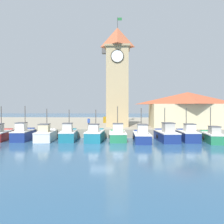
{
  "coord_description": "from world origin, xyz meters",
  "views": [
    {
      "loc": [
        1.98,
        -23.07,
        4.03
      ],
      "look_at": [
        0.74,
        8.47,
        3.5
      ],
      "focal_mm": 35.0,
      "sensor_mm": 36.0,
      "label": 1
    }
  ],
  "objects_px": {
    "fishing_boat_mid_left": "(68,134)",
    "fishing_boat_far_right": "(188,135)",
    "fishing_boat_end_right": "(212,136)",
    "warehouse_right": "(188,109)",
    "fishing_boat_right_outer": "(166,135)",
    "fishing_boat_left_inner": "(46,135)",
    "port_crane_far": "(109,91)",
    "fishing_boat_center": "(95,135)",
    "fishing_boat_mid_right": "(118,135)",
    "fishing_boat_right_inner": "(142,136)",
    "port_crane_near": "(121,92)",
    "fishing_boat_left_outer": "(23,134)",
    "dock_worker_near_tower": "(89,123)",
    "clock_tower": "(117,75)"
  },
  "relations": [
    {
      "from": "fishing_boat_mid_left",
      "to": "fishing_boat_far_right",
      "type": "height_order",
      "value": "fishing_boat_far_right"
    },
    {
      "from": "fishing_boat_end_right",
      "to": "warehouse_right",
      "type": "height_order",
      "value": "warehouse_right"
    },
    {
      "from": "fishing_boat_right_outer",
      "to": "warehouse_right",
      "type": "distance_m",
      "value": 8.88
    },
    {
      "from": "fishing_boat_left_inner",
      "to": "fishing_boat_mid_left",
      "type": "distance_m",
      "value": 2.9
    },
    {
      "from": "fishing_boat_left_inner",
      "to": "port_crane_far",
      "type": "height_order",
      "value": "port_crane_far"
    },
    {
      "from": "fishing_boat_center",
      "to": "fishing_boat_mid_right",
      "type": "height_order",
      "value": "fishing_boat_mid_right"
    },
    {
      "from": "fishing_boat_center",
      "to": "fishing_boat_right_inner",
      "type": "distance_m",
      "value": 5.7
    },
    {
      "from": "fishing_boat_mid_left",
      "to": "fishing_boat_center",
      "type": "height_order",
      "value": "fishing_boat_center"
    },
    {
      "from": "fishing_boat_mid_right",
      "to": "warehouse_right",
      "type": "relative_size",
      "value": 0.38
    },
    {
      "from": "port_crane_near",
      "to": "fishing_boat_right_outer",
      "type": "bearing_deg",
      "value": -72.02
    },
    {
      "from": "fishing_boat_mid_left",
      "to": "fishing_boat_right_outer",
      "type": "relative_size",
      "value": 0.83
    },
    {
      "from": "fishing_boat_center",
      "to": "fishing_boat_left_outer",
      "type": "bearing_deg",
      "value": 177.5
    },
    {
      "from": "fishing_boat_right_outer",
      "to": "port_crane_near",
      "type": "distance_m",
      "value": 19.29
    },
    {
      "from": "fishing_boat_right_outer",
      "to": "fishing_boat_center",
      "type": "bearing_deg",
      "value": -177.98
    },
    {
      "from": "fishing_boat_left_inner",
      "to": "port_crane_far",
      "type": "bearing_deg",
      "value": 67.32
    },
    {
      "from": "fishing_boat_mid_left",
      "to": "fishing_boat_end_right",
      "type": "xyz_separation_m",
      "value": [
        17.39,
        -0.52,
        -0.08
      ]
    },
    {
      "from": "fishing_boat_center",
      "to": "fishing_boat_mid_right",
      "type": "distance_m",
      "value": 2.81
    },
    {
      "from": "fishing_boat_end_right",
      "to": "fishing_boat_center",
      "type": "bearing_deg",
      "value": 178.46
    },
    {
      "from": "fishing_boat_left_outer",
      "to": "fishing_boat_mid_right",
      "type": "xyz_separation_m",
      "value": [
        11.96,
        -0.09,
        -0.06
      ]
    },
    {
      "from": "fishing_boat_right_inner",
      "to": "fishing_boat_end_right",
      "type": "relative_size",
      "value": 1.02
    },
    {
      "from": "warehouse_right",
      "to": "port_crane_near",
      "type": "distance_m",
      "value": 15.0
    },
    {
      "from": "fishing_boat_left_inner",
      "to": "fishing_boat_far_right",
      "type": "height_order",
      "value": "fishing_boat_far_right"
    },
    {
      "from": "fishing_boat_center",
      "to": "dock_worker_near_tower",
      "type": "bearing_deg",
      "value": 110.34
    },
    {
      "from": "fishing_boat_left_outer",
      "to": "fishing_boat_far_right",
      "type": "xyz_separation_m",
      "value": [
        20.58,
        0.02,
        -0.02
      ]
    },
    {
      "from": "warehouse_right",
      "to": "dock_worker_near_tower",
      "type": "bearing_deg",
      "value": -165.8
    },
    {
      "from": "fishing_boat_mid_left",
      "to": "port_crane_near",
      "type": "height_order",
      "value": "port_crane_near"
    },
    {
      "from": "fishing_boat_far_right",
      "to": "port_crane_far",
      "type": "xyz_separation_m",
      "value": [
        -10.58,
        16.68,
        6.74
      ]
    },
    {
      "from": "fishing_boat_right_inner",
      "to": "warehouse_right",
      "type": "relative_size",
      "value": 0.44
    },
    {
      "from": "fishing_boat_left_outer",
      "to": "port_crane_near",
      "type": "relative_size",
      "value": 0.29
    },
    {
      "from": "fishing_boat_right_inner",
      "to": "fishing_boat_far_right",
      "type": "xyz_separation_m",
      "value": [
        5.73,
        0.94,
        0.04
      ]
    },
    {
      "from": "fishing_boat_mid_right",
      "to": "dock_worker_near_tower",
      "type": "relative_size",
      "value": 2.7
    },
    {
      "from": "fishing_boat_center",
      "to": "dock_worker_near_tower",
      "type": "distance_m",
      "value": 3.88
    },
    {
      "from": "fishing_boat_left_outer",
      "to": "port_crane_near",
      "type": "bearing_deg",
      "value": 54.26
    },
    {
      "from": "fishing_boat_far_right",
      "to": "port_crane_near",
      "type": "relative_size",
      "value": 0.26
    },
    {
      "from": "fishing_boat_left_outer",
      "to": "clock_tower",
      "type": "xyz_separation_m",
      "value": [
        11.81,
        7.86,
        8.65
      ]
    },
    {
      "from": "port_crane_near",
      "to": "dock_worker_near_tower",
      "type": "xyz_separation_m",
      "value": [
        -4.46,
        -14.11,
        -5.33
      ]
    },
    {
      "from": "fishing_boat_mid_right",
      "to": "port_crane_far",
      "type": "xyz_separation_m",
      "value": [
        -1.96,
        16.79,
        6.78
      ]
    },
    {
      "from": "fishing_boat_right_outer",
      "to": "fishing_boat_mid_right",
      "type": "bearing_deg",
      "value": 179.95
    },
    {
      "from": "fishing_boat_mid_left",
      "to": "fishing_boat_right_inner",
      "type": "distance_m",
      "value": 9.04
    },
    {
      "from": "fishing_boat_left_inner",
      "to": "clock_tower",
      "type": "relative_size",
      "value": 0.29
    },
    {
      "from": "warehouse_right",
      "to": "fishing_boat_right_inner",
      "type": "bearing_deg",
      "value": -135.29
    },
    {
      "from": "fishing_boat_left_inner",
      "to": "fishing_boat_center",
      "type": "bearing_deg",
      "value": -1.9
    },
    {
      "from": "port_crane_far",
      "to": "fishing_boat_far_right",
      "type": "bearing_deg",
      "value": -57.62
    },
    {
      "from": "fishing_boat_right_outer",
      "to": "port_crane_far",
      "type": "distance_m",
      "value": 19.76
    },
    {
      "from": "fishing_boat_center",
      "to": "port_crane_far",
      "type": "relative_size",
      "value": 0.28
    },
    {
      "from": "port_crane_near",
      "to": "dock_worker_near_tower",
      "type": "distance_m",
      "value": 15.73
    },
    {
      "from": "port_crane_near",
      "to": "fishing_boat_center",
      "type": "bearing_deg",
      "value": -100.28
    },
    {
      "from": "fishing_boat_right_outer",
      "to": "warehouse_right",
      "type": "relative_size",
      "value": 0.46
    },
    {
      "from": "fishing_boat_far_right",
      "to": "clock_tower",
      "type": "height_order",
      "value": "clock_tower"
    },
    {
      "from": "fishing_boat_right_outer",
      "to": "fishing_boat_far_right",
      "type": "xyz_separation_m",
      "value": [
        2.62,
        0.11,
        -0.01
      ]
    }
  ]
}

